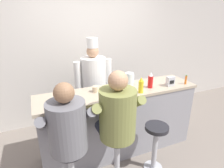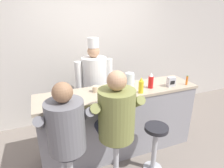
# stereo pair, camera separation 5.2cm
# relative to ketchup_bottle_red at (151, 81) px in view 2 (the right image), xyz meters

# --- Properties ---
(ground_plane) EXTENTS (20.00, 20.00, 0.00)m
(ground_plane) POSITION_rel_ketchup_bottle_red_xyz_m (-0.45, -0.20, -1.13)
(ground_plane) COLOR slate
(wall_back) EXTENTS (10.00, 0.06, 2.70)m
(wall_back) POSITION_rel_ketchup_bottle_red_xyz_m (-0.45, 1.36, 0.22)
(wall_back) COLOR beige
(wall_back) RESTS_ON ground_plane
(diner_counter) EXTENTS (2.36, 0.57, 1.02)m
(diner_counter) POSITION_rel_ketchup_bottle_red_xyz_m (-0.45, 0.09, -0.62)
(diner_counter) COLOR gray
(diner_counter) RESTS_ON ground_plane
(ketchup_bottle_red) EXTENTS (0.07, 0.07, 0.24)m
(ketchup_bottle_red) POSITION_rel_ketchup_bottle_red_xyz_m (0.00, 0.00, 0.00)
(ketchup_bottle_red) COLOR red
(ketchup_bottle_red) RESTS_ON diner_counter
(mustard_bottle_yellow) EXTENTS (0.07, 0.07, 0.22)m
(mustard_bottle_yellow) POSITION_rel_ketchup_bottle_red_xyz_m (-0.22, -0.11, -0.01)
(mustard_bottle_yellow) COLOR yellow
(mustard_bottle_yellow) RESTS_ON diner_counter
(hot_sauce_bottle_orange) EXTENTS (0.03, 0.03, 0.14)m
(hot_sauce_bottle_orange) POSITION_rel_ketchup_bottle_red_xyz_m (0.59, -0.09, -0.04)
(hot_sauce_bottle_orange) COLOR orange
(hot_sauce_bottle_orange) RESTS_ON diner_counter
(water_pitcher_clear) EXTENTS (0.15, 0.13, 0.21)m
(water_pitcher_clear) POSITION_rel_ketchup_bottle_red_xyz_m (-0.27, 0.16, -0.00)
(water_pitcher_clear) COLOR silver
(water_pitcher_clear) RESTS_ON diner_counter
(breakfast_plate) EXTENTS (0.25, 0.25, 0.05)m
(breakfast_plate) POSITION_rel_ketchup_bottle_red_xyz_m (-1.17, -0.08, -0.10)
(breakfast_plate) COLOR white
(breakfast_plate) RESTS_ON diner_counter
(cereal_bowl) EXTENTS (0.14, 0.14, 0.05)m
(cereal_bowl) POSITION_rel_ketchup_bottle_red_xyz_m (-0.60, 0.03, -0.08)
(cereal_bowl) COLOR white
(cereal_bowl) RESTS_ON diner_counter
(coffee_mug_tan) EXTENTS (0.13, 0.08, 0.08)m
(coffee_mug_tan) POSITION_rel_ketchup_bottle_red_xyz_m (-0.79, 0.16, -0.07)
(coffee_mug_tan) COLOR beige
(coffee_mug_tan) RESTS_ON diner_counter
(napkin_dispenser_chrome) EXTENTS (0.12, 0.07, 0.14)m
(napkin_dispenser_chrome) POSITION_rel_ketchup_bottle_red_xyz_m (0.32, -0.06, -0.04)
(napkin_dispenser_chrome) COLOR silver
(napkin_dispenser_chrome) RESTS_ON diner_counter
(diner_seated_grey) EXTENTS (0.59, 0.59, 1.45)m
(diner_seated_grey) POSITION_rel_ketchup_bottle_red_xyz_m (-1.30, -0.44, -0.21)
(diner_seated_grey) COLOR #B2B5BA
(diner_seated_grey) RESTS_ON ground_plane
(diner_seated_olive) EXTENTS (0.63, 0.63, 1.50)m
(diner_seated_olive) POSITION_rel_ketchup_bottle_red_xyz_m (-0.74, -0.44, -0.18)
(diner_seated_olive) COLOR #B2B5BA
(diner_seated_olive) RESTS_ON ground_plane
(empty_stool_round) EXTENTS (0.31, 0.31, 0.70)m
(empty_stool_round) POSITION_rel_ketchup_bottle_red_xyz_m (-0.18, -0.48, -0.67)
(empty_stool_round) COLOR #B2B5BA
(empty_stool_round) RESTS_ON ground_plane
(cook_in_whites_near) EXTENTS (0.66, 0.42, 1.69)m
(cook_in_whites_near) POSITION_rel_ketchup_bottle_red_xyz_m (-0.62, 0.79, -0.21)
(cook_in_whites_near) COLOR #232328
(cook_in_whites_near) RESTS_ON ground_plane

